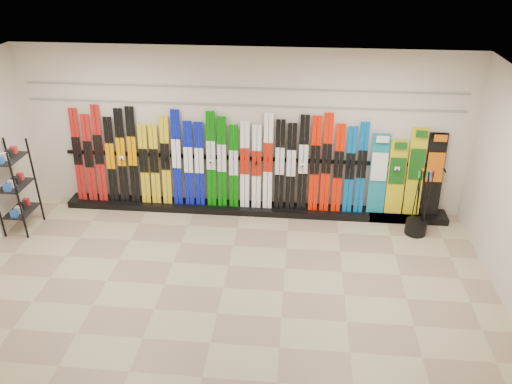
{
  "coord_description": "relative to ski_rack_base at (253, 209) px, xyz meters",
  "views": [
    {
      "loc": [
        1.03,
        -5.78,
        4.72
      ],
      "look_at": [
        0.39,
        1.0,
        1.1
      ],
      "focal_mm": 35.0,
      "sensor_mm": 36.0,
      "label": 1
    }
  ],
  "objects": [
    {
      "name": "ski_poles",
      "position": [
        2.92,
        -0.46,
        0.55
      ],
      "size": [
        0.28,
        0.22,
        1.18
      ],
      "color": "black",
      "rests_on": "pole_bin"
    },
    {
      "name": "ski_rack_base",
      "position": [
        0.0,
        0.0,
        0.0
      ],
      "size": [
        8.0,
        0.4,
        0.12
      ],
      "primitive_type": "cube",
      "color": "black",
      "rests_on": "floor"
    },
    {
      "name": "back_wall",
      "position": [
        -0.22,
        0.22,
        1.44
      ],
      "size": [
        8.0,
        0.0,
        8.0
      ],
      "primitive_type": "plane",
      "rotation": [
        1.57,
        0.0,
        0.0
      ],
      "color": "beige",
      "rests_on": "floor"
    },
    {
      "name": "pole_bin",
      "position": [
        2.88,
        -0.49,
        0.07
      ],
      "size": [
        0.36,
        0.36,
        0.25
      ],
      "primitive_type": "cylinder",
      "color": "black",
      "rests_on": "floor"
    },
    {
      "name": "accessory_rack",
      "position": [
        -3.97,
        -0.96,
        0.74
      ],
      "size": [
        0.4,
        0.6,
        1.59
      ],
      "primitive_type": "cube",
      "color": "black",
      "rests_on": "floor"
    },
    {
      "name": "floor",
      "position": [
        -0.22,
        -2.28,
        -0.06
      ],
      "size": [
        8.0,
        8.0,
        0.0
      ],
      "primitive_type": "plane",
      "color": "gray",
      "rests_on": "ground"
    },
    {
      "name": "ceiling",
      "position": [
        -0.22,
        -2.28,
        2.94
      ],
      "size": [
        8.0,
        8.0,
        0.0
      ],
      "primitive_type": "plane",
      "rotation": [
        3.14,
        0.0,
        0.0
      ],
      "color": "silver",
      "rests_on": "back_wall"
    },
    {
      "name": "slatwall_rail_0",
      "position": [
        -0.22,
        0.2,
        1.94
      ],
      "size": [
        7.6,
        0.02,
        0.03
      ],
      "primitive_type": "cube",
      "color": "gray",
      "rests_on": "back_wall"
    },
    {
      "name": "slatwall_rail_1",
      "position": [
        -0.22,
        0.2,
        2.24
      ],
      "size": [
        7.6,
        0.02,
        0.03
      ],
      "primitive_type": "cube",
      "color": "gray",
      "rests_on": "back_wall"
    },
    {
      "name": "snowboards",
      "position": [
        2.72,
        0.07,
        0.8
      ],
      "size": [
        1.27,
        0.24,
        1.58
      ],
      "color": "#14728C",
      "rests_on": "ski_rack_base"
    },
    {
      "name": "skis",
      "position": [
        -0.68,
        0.05,
        0.9
      ],
      "size": [
        5.36,
        0.24,
        1.83
      ],
      "color": "#A61512",
      "rests_on": "ski_rack_base"
    }
  ]
}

